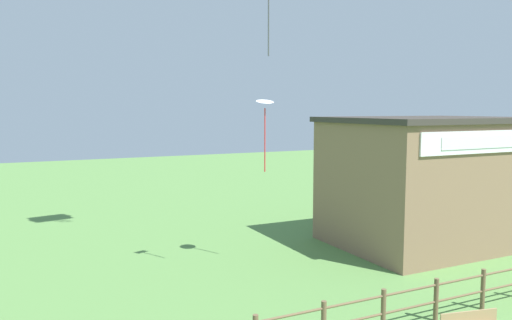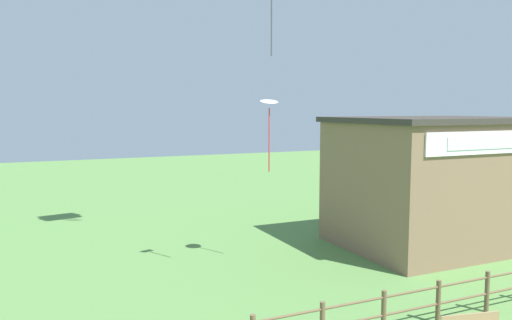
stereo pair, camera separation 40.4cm
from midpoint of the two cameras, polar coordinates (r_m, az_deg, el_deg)
seaside_building at (r=24.17m, az=18.29°, el=-2.25°), size 8.40×6.58×5.86m
kite_white_delta at (r=19.55m, az=0.43°, el=5.91°), size 0.79×0.78×2.90m
kite_pink_diamond at (r=17.58m, az=0.77°, el=17.48°), size 0.54×0.34×2.63m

